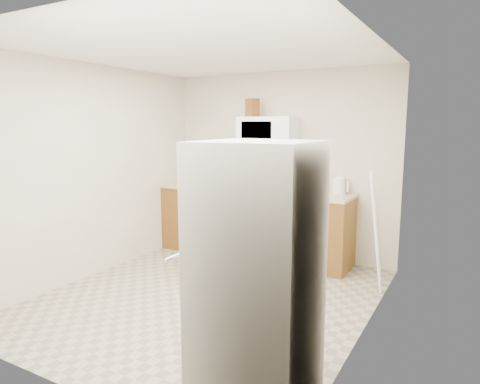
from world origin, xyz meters
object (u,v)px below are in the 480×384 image
Objects in this scene: gas_range at (263,223)px; saucepan at (256,182)px; fridge at (257,276)px; kettle at (339,186)px; person at (270,207)px; microwave at (268,132)px.

gas_range reaches higher than saucepan.
kettle is at bearing 94.40° from fridge.
saucepan is (-1.49, 2.89, 0.16)m from fridge.
kettle is (0.96, 0.20, 0.55)m from gas_range.
person reaches higher than saucepan.
microwave reaches higher than person.
person is at bearing -55.48° from gas_range.
person is (0.32, -0.60, -0.88)m from microwave.
saucepan is (-0.51, 0.62, 0.19)m from person.
fridge reaches higher than gas_range.
kettle is 0.99× the size of saucepan.
microwave reaches higher than gas_range.
person is 2.48m from fridge.
kettle is at bearing 2.47° from saucepan.
microwave is at bearing 90.00° from gas_range.
fridge is 3.26m from saucepan.
saucepan is at bearing 140.62° from gas_range.
fridge is 2.97m from kettle.
gas_range is 1.13m from kettle.
gas_range is 0.66× the size of fridge.
kettle is (0.96, 0.07, -0.66)m from microwave.
saucepan is at bearing -56.32° from person.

